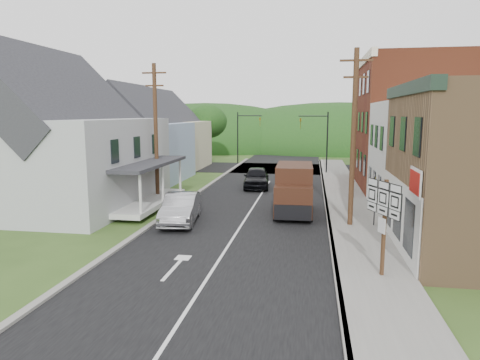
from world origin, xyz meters
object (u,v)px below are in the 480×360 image
at_px(dark_sedan, 256,178).
at_px(warning_sign, 375,194).
at_px(delivery_van, 294,190).
at_px(route_sign_cluster, 384,214).
at_px(silver_sedan, 181,208).

height_order(dark_sedan, warning_sign, warning_sign).
height_order(delivery_van, route_sign_cluster, route_sign_cluster).
height_order(silver_sedan, warning_sign, warning_sign).
xyz_separation_m(silver_sedan, warning_sign, (10.08, 0.62, 0.99)).
relative_size(silver_sedan, dark_sedan, 0.99).
bearing_deg(route_sign_cluster, delivery_van, 85.80).
height_order(silver_sedan, delivery_van, delivery_van).
xyz_separation_m(silver_sedan, dark_sedan, (2.59, 11.62, 0.03)).
relative_size(silver_sedan, delivery_van, 0.92).
relative_size(delivery_van, warning_sign, 2.04).
bearing_deg(route_sign_cluster, warning_sign, 60.24).
height_order(silver_sedan, route_sign_cluster, route_sign_cluster).
xyz_separation_m(delivery_van, warning_sign, (4.18, -2.47, 0.32)).
xyz_separation_m(route_sign_cluster, warning_sign, (0.70, 7.12, -0.60)).
bearing_deg(warning_sign, silver_sedan, 174.69).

